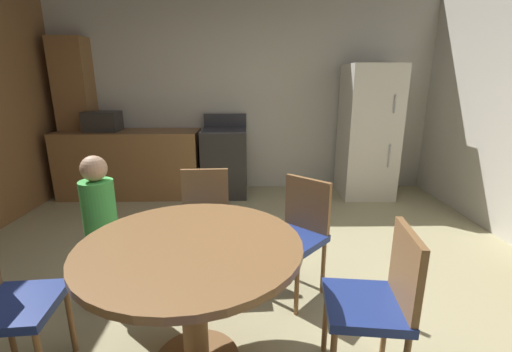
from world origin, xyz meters
TOP-DOWN VIEW (x-y plane):
  - ground_plane at (0.00, 0.00)m, footprint 14.00×14.00m
  - wall_back at (0.00, 2.89)m, footprint 5.59×0.12m
  - kitchen_counter at (-1.55, 2.49)m, footprint 1.88×0.60m
  - pantry_column at (-2.27, 2.67)m, footprint 0.44×0.36m
  - oven_range at (-0.27, 2.49)m, footprint 0.60×0.60m
  - refrigerator at (1.68, 2.44)m, footprint 0.68×0.68m
  - microwave at (-1.88, 2.49)m, footprint 0.44×0.32m
  - dining_table at (-0.23, -0.53)m, footprint 1.15×1.15m
  - chair_north at (-0.28, 0.43)m, footprint 0.42×0.42m
  - chair_northeast at (0.43, 0.17)m, footprint 0.57×0.57m
  - chair_west at (-1.19, -0.61)m, footprint 0.43×0.43m
  - chair_east at (0.73, -0.65)m, footprint 0.44×0.44m
  - person_child at (-0.95, 0.06)m, footprint 0.31×0.31m

SIDE VIEW (x-z plane):
  - ground_plane at x=0.00m, z-range 0.00..0.00m
  - kitchen_counter at x=-1.55m, z-range 0.00..0.90m
  - oven_range at x=-0.27m, z-range -0.08..1.02m
  - chair_north at x=-0.28m, z-range 0.07..0.94m
  - chair_northeast at x=0.43m, z-range 0.07..0.94m
  - chair_west at x=-1.19m, z-range 0.07..0.94m
  - chair_east at x=0.73m, z-range 0.07..0.94m
  - person_child at x=-0.95m, z-range 0.03..1.12m
  - dining_table at x=-0.23m, z-range 0.22..0.98m
  - refrigerator at x=1.68m, z-range 0.00..1.76m
  - microwave at x=-1.88m, z-range 0.90..1.16m
  - pantry_column at x=-2.27m, z-range 0.00..2.10m
  - wall_back at x=0.00m, z-range 0.00..2.70m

